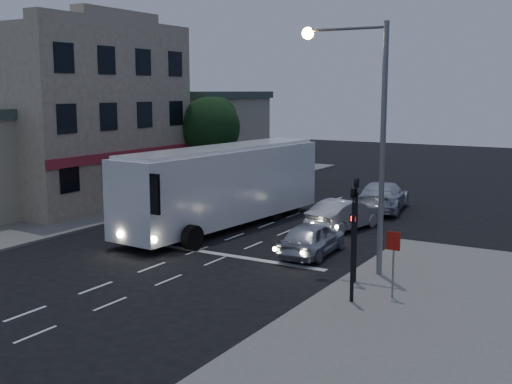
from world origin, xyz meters
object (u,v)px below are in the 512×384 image
Objects in this scene: traffic_signal_main at (356,218)px; streetlight at (366,119)px; car_suv at (312,238)px; traffic_signal_side at (353,231)px; car_sedan_a at (345,215)px; car_sedan_b at (383,196)px; regulatory_sign at (393,254)px; street_tree at (210,125)px; tour_bus at (224,184)px.

streetlight is at bearing 100.20° from traffic_signal_main.
car_suv is 1.02× the size of traffic_signal_side.
traffic_signal_side is at bearing -70.51° from traffic_signal_main.
car_sedan_a is 9.16m from streetlight.
car_sedan_a is 5.65m from car_sedan_b.
regulatory_sign is at bearing 101.28° from car_sedan_b.
car_sedan_b is at bearing 106.00° from streetlight.
traffic_signal_side is 1.61m from regulatory_sign.
street_tree reaches higher than car_sedan_a.
traffic_signal_side is at bearing 96.86° from car_sedan_b.
car_suv is at bearing -41.35° from street_tree.
car_sedan_b is 13.88m from streetlight.
traffic_signal_main is 3.61m from streetlight.
car_sedan_b is 16.59m from traffic_signal_side.
traffic_signal_main is at bearing 96.35° from car_sedan_b.
car_sedan_a is at bearing -85.34° from car_suv.
car_sedan_a is at bearing 114.55° from traffic_signal_main.
traffic_signal_main is (3.83, -13.90, 1.59)m from car_sedan_b.
traffic_signal_main reaches higher than regulatory_sign.
traffic_signal_side is 4.84m from streetlight.
traffic_signal_side is at bearing -136.08° from regulatory_sign.
car_sedan_b is (-0.06, 5.65, 0.08)m from car_sedan_a.
traffic_signal_side reaches higher than car_suv.
tour_bus is 2.15× the size of street_tree.
street_tree reaches higher than traffic_signal_main.
streetlight reaches higher than regulatory_sign.
street_tree reaches higher than car_suv.
car_suv is 5.28m from car_sedan_a.
car_sedan_b is at bearing -89.03° from car_suv.
car_suv is 0.73× the size of car_sedan_b.
car_suv is at bearing 126.89° from traffic_signal_side.
regulatory_sign is at bearing 136.52° from car_suv.
tour_bus reaches higher than car_suv.
streetlight reaches higher than car_sedan_b.
street_tree is (-12.75, 11.22, 3.78)m from car_suv.
tour_bus is 2.33× the size of car_sedan_b.
streetlight reaches higher than traffic_signal_side.
traffic_signal_side is at bearing 125.88° from car_sedan_a.
car_suv is 1.02× the size of traffic_signal_main.
car_sedan_b is 1.39× the size of traffic_signal_side.
traffic_signal_side is 1.86× the size of regulatory_sign.
tour_bus is 10.55m from streetlight.
car_sedan_b is at bearing 105.94° from traffic_signal_side.
tour_bus reaches higher than car_sedan_a.
streetlight reaches higher than traffic_signal_main.
car_suv is at bearing -19.41° from tour_bus.
traffic_signal_side is (4.53, -15.88, 1.59)m from car_sedan_b.
tour_bus reaches higher than regulatory_sign.
traffic_signal_main is at bearing -27.36° from tour_bus.
streetlight is at bearing -21.19° from tour_bus.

